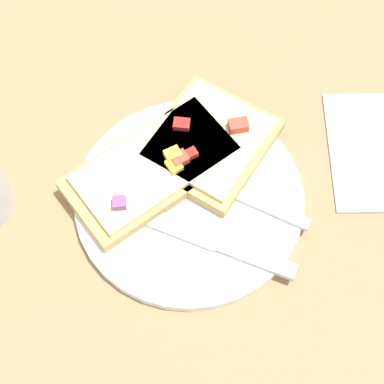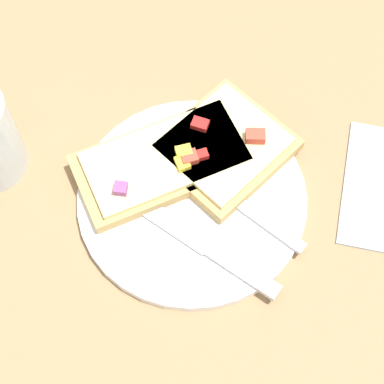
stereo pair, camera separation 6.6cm
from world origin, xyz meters
TOP-DOWN VIEW (x-y plane):
  - ground_plane at (0.00, 0.00)m, footprint 4.00×4.00m
  - plate at (0.00, 0.00)m, footprint 0.24×0.24m
  - fork at (0.02, -0.02)m, footprint 0.11×0.19m
  - knife at (-0.05, -0.02)m, footprint 0.10×0.20m
  - pizza_slice_main at (0.03, 0.04)m, footprint 0.18×0.21m
  - pizza_slice_corner at (0.06, -0.02)m, footprint 0.17×0.17m
  - crumb_scatter at (-0.01, 0.01)m, footprint 0.06×0.14m
  - napkin at (0.06, -0.20)m, footprint 0.15×0.09m

SIDE VIEW (x-z plane):
  - ground_plane at x=0.00m, z-range 0.00..0.00m
  - napkin at x=0.06m, z-range 0.00..0.01m
  - plate at x=0.00m, z-range 0.00..0.01m
  - fork at x=0.02m, z-range 0.01..0.02m
  - knife at x=-0.05m, z-range 0.01..0.02m
  - crumb_scatter at x=-0.01m, z-range 0.01..0.02m
  - pizza_slice_main at x=0.03m, z-range 0.01..0.04m
  - pizza_slice_corner at x=0.06m, z-range 0.01..0.04m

